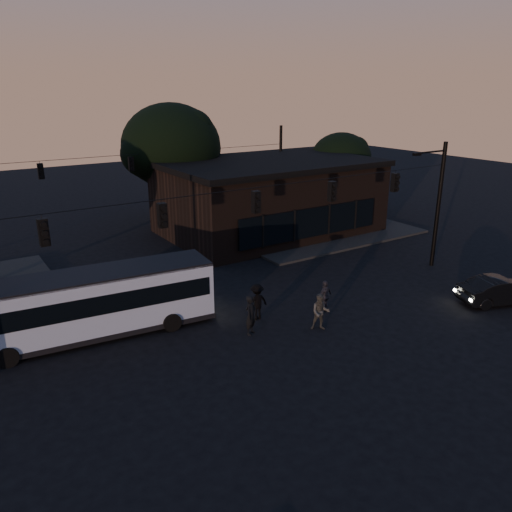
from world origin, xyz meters
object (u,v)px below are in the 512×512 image
building (269,196)px  pedestrian_a (251,315)px  bus (94,301)px  pedestrian_b (320,312)px  car (501,290)px  pedestrian_d (257,302)px  pedestrian_c (325,296)px

building → pedestrian_a: (-10.25, -13.48, -1.79)m
bus → pedestrian_b: size_ratio=6.18×
bus → car: bearing=-17.3°
bus → car: 19.74m
pedestrian_a → pedestrian_d: pedestrian_a is taller
car → pedestrian_a: size_ratio=2.31×
pedestrian_c → pedestrian_b: bearing=28.8°
bus → pedestrian_a: bus is taller
building → pedestrian_a: size_ratio=8.42×
pedestrian_b → pedestrian_d: bearing=160.4°
car → pedestrian_b: 9.92m
car → pedestrian_c: 9.09m
car → pedestrian_d: bearing=85.7°
building → pedestrian_d: size_ratio=8.71×
building → pedestrian_b: 16.68m
bus → car: (18.12, -7.78, -0.94)m
car → pedestrian_a: 13.03m
car → pedestrian_b: bearing=94.3°
pedestrian_c → pedestrian_d: size_ratio=0.92×
bus → pedestrian_d: bus is taller
pedestrian_b → pedestrian_c: size_ratio=1.05×
car → pedestrian_d: 12.47m
car → pedestrian_d: (-11.31, 5.24, 0.19)m
building → pedestrian_a: 17.03m
building → pedestrian_b: (-7.42, -14.83, -1.85)m
pedestrian_b → pedestrian_c: (1.41, 1.32, -0.04)m
pedestrian_d → pedestrian_c: bearing=158.7°
pedestrian_a → pedestrian_c: size_ratio=1.12×
building → car: bearing=-83.2°
pedestrian_a → pedestrian_d: size_ratio=1.03×
bus → pedestrian_d: bearing=-14.5°
pedestrian_b → pedestrian_d: (-1.80, 2.45, 0.03)m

